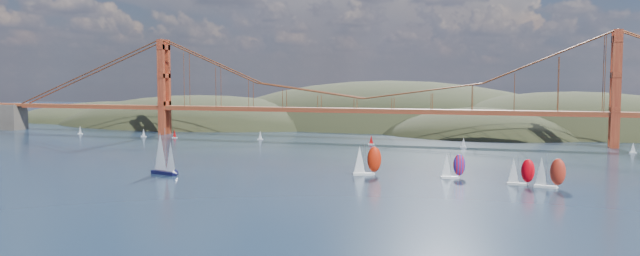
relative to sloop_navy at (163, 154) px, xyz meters
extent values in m
plane|color=black|center=(36.88, -43.61, -6.93)|extent=(1200.00, 1200.00, 0.00)
ellipsoid|color=black|center=(-103.12, 216.39, -18.13)|extent=(240.00, 140.00, 64.00)
ellipsoid|color=black|center=(26.88, 256.39, -23.73)|extent=(300.00, 180.00, 96.00)
ellipsoid|color=black|center=(146.88, 226.39, -20.23)|extent=(220.00, 140.00, 76.00)
ellipsoid|color=black|center=(96.88, 196.39, -15.33)|extent=(140.00, 110.00, 48.00)
ellipsoid|color=black|center=(-193.12, 246.39, -14.63)|extent=(200.00, 140.00, 44.00)
cube|color=brown|center=(36.88, 136.39, 9.07)|extent=(440.00, 7.00, 1.60)
cube|color=maroon|center=(36.88, 136.39, 7.87)|extent=(440.00, 7.00, 0.80)
cube|color=maroon|center=(-83.12, 136.39, 20.57)|extent=(4.00, 8.50, 55.00)
cube|color=maroon|center=(156.88, 136.39, 20.57)|extent=(4.00, 8.50, 55.00)
cube|color=#4C443D|center=(-201.12, 136.39, 1.07)|extent=(28.00, 12.00, 16.00)
cube|color=black|center=(0.38, -0.10, -6.33)|extent=(10.42, 5.24, 1.20)
cylinder|color=#99999E|center=(0.87, -0.22, 1.52)|extent=(0.15, 0.15, 14.50)
cone|color=silver|center=(-1.37, 0.36, 0.80)|extent=(6.85, 6.85, 12.76)
cone|color=silver|center=(3.30, -0.85, -0.65)|extent=(4.90, 4.90, 10.15)
cube|color=silver|center=(64.76, 18.22, -6.53)|extent=(6.95, 4.04, 0.81)
cylinder|color=#99999E|center=(65.08, 18.34, -1.09)|extent=(0.10, 0.10, 10.07)
cone|color=silver|center=(63.63, 17.81, -1.60)|extent=(4.81, 4.81, 8.86)
ellipsoid|color=red|center=(68.24, 19.47, -1.60)|extent=(5.42, 4.37, 8.46)
cube|color=silver|center=(113.75, 13.54, -6.60)|extent=(5.70, 1.81, 0.68)
cylinder|color=#99999E|center=(114.03, 13.55, -2.03)|extent=(0.08, 0.08, 8.45)
cone|color=silver|center=(112.73, 13.50, -2.45)|extent=(3.29, 3.29, 7.44)
ellipsoid|color=red|center=(116.84, 13.67, -2.45)|extent=(4.05, 2.64, 7.10)
cube|color=white|center=(121.70, 10.78, -6.56)|extent=(6.43, 2.53, 0.75)
cylinder|color=#99999E|center=(122.01, 10.74, -1.48)|extent=(0.09, 0.09, 9.39)
cone|color=silver|center=(120.59, 10.92, -1.95)|extent=(3.92, 3.92, 8.27)
ellipsoid|color=red|center=(125.12, 10.35, -1.95)|extent=(4.70, 3.29, 7.89)
cube|color=white|center=(93.00, 20.17, -6.60)|extent=(5.76, 3.11, 0.67)
cylinder|color=#99999E|center=(93.27, 20.26, -2.11)|extent=(0.08, 0.08, 8.32)
cone|color=silver|center=(92.05, 19.88, -2.52)|extent=(3.88, 3.88, 7.32)
ellipsoid|color=red|center=(95.92, 21.07, -2.52)|extent=(4.43, 3.47, 6.99)
cube|color=silver|center=(-130.75, 121.68, -6.68)|extent=(3.00, 1.00, 0.50)
cone|color=white|center=(-130.75, 121.68, -4.33)|extent=(2.00, 2.00, 4.20)
cube|color=silver|center=(-84.91, 117.19, -6.68)|extent=(3.00, 1.00, 0.50)
cone|color=white|center=(-84.91, 117.19, -4.33)|extent=(2.00, 2.00, 4.20)
cube|color=silver|center=(-64.88, 116.31, -6.68)|extent=(3.00, 1.00, 0.50)
cone|color=red|center=(-64.88, 116.31, -4.33)|extent=(2.00, 2.00, 4.20)
cube|color=silver|center=(-16.56, 121.93, -6.68)|extent=(3.00, 1.00, 0.50)
cone|color=white|center=(-16.56, 121.93, -4.33)|extent=(2.00, 2.00, 4.20)
cube|color=silver|center=(161.72, 114.48, -6.68)|extent=(3.00, 1.00, 0.50)
cone|color=white|center=(161.72, 114.48, -4.33)|extent=(2.00, 2.00, 4.20)
cube|color=silver|center=(89.74, 114.78, -6.68)|extent=(3.00, 1.00, 0.50)
cone|color=white|center=(89.74, 114.78, -4.33)|extent=(2.00, 2.00, 4.20)
cube|color=silver|center=(45.31, 115.30, -6.68)|extent=(3.00, 1.00, 0.50)
cone|color=red|center=(45.31, 115.30, -4.33)|extent=(2.00, 2.00, 4.20)
camera|label=1|loc=(113.27, -182.75, 24.99)|focal=35.00mm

